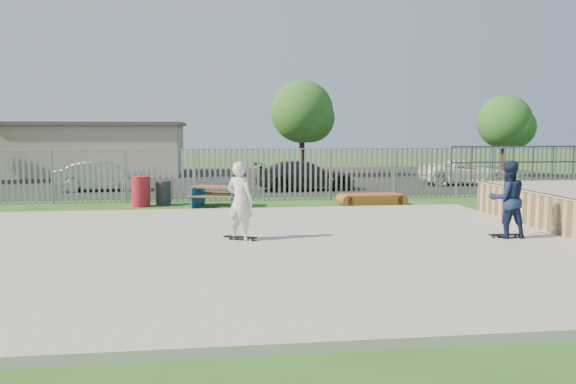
{
  "coord_description": "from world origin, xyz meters",
  "views": [
    {
      "loc": [
        -0.76,
        -12.44,
        2.69
      ],
      "look_at": [
        1.07,
        2.0,
        1.1
      ],
      "focal_mm": 35.0,
      "sensor_mm": 36.0,
      "label": 1
    }
  ],
  "objects": [
    {
      "name": "trash_bin_red",
      "position": [
        -3.48,
        7.9,
        0.54
      ],
      "size": [
        0.65,
        0.65,
        1.08
      ],
      "primitive_type": "cylinder",
      "color": "#A51926",
      "rests_on": "ground"
    },
    {
      "name": "building",
      "position": [
        -8.0,
        23.0,
        1.61
      ],
      "size": [
        10.4,
        6.4,
        3.2
      ],
      "color": "#BAAC8F",
      "rests_on": "ground"
    },
    {
      "name": "concrete_slab",
      "position": [
        0.0,
        0.0,
        0.07
      ],
      "size": [
        15.0,
        12.0,
        0.15
      ],
      "primitive_type": "cube",
      "color": "#9D9D98",
      "rests_on": "ground"
    },
    {
      "name": "skater_white",
      "position": [
        -0.24,
        0.53,
        1.07
      ],
      "size": [
        0.8,
        0.74,
        1.84
      ],
      "primitive_type": "imported",
      "rotation": [
        0.0,
        0.0,
        2.54
      ],
      "color": "silver",
      "rests_on": "concrete_slab"
    },
    {
      "name": "trash_bin_grey",
      "position": [
        -2.72,
        8.27,
        0.44
      ],
      "size": [
        0.53,
        0.53,
        0.89
      ],
      "primitive_type": "cylinder",
      "color": "#29282B",
      "rests_on": "ground"
    },
    {
      "name": "skater_navy",
      "position": [
        6.08,
        0.04,
        1.07
      ],
      "size": [
        0.91,
        0.72,
        1.84
      ],
      "primitive_type": "imported",
      "rotation": [
        0.0,
        0.0,
        3.11
      ],
      "color": "#152142",
      "rests_on": "concrete_slab"
    },
    {
      "name": "funbox",
      "position": [
        4.8,
        7.25,
        0.2
      ],
      "size": [
        2.06,
        1.08,
        0.4
      ],
      "rotation": [
        0.0,
        0.0,
        0.04
      ],
      "color": "brown",
      "rests_on": "ground"
    },
    {
      "name": "car_dark",
      "position": [
        3.18,
        12.53,
        0.68
      ],
      "size": [
        4.64,
        2.17,
        1.31
      ],
      "primitive_type": "imported",
      "rotation": [
        0.0,
        0.0,
        1.65
      ],
      "color": "black",
      "rests_on": "parking_lot"
    },
    {
      "name": "fence",
      "position": [
        1.0,
        4.59,
        1.0
      ],
      "size": [
        26.04,
        16.02,
        2.0
      ],
      "color": "gray",
      "rests_on": "ground"
    },
    {
      "name": "tree_right",
      "position": [
        15.68,
        18.22,
        3.18
      ],
      "size": [
        3.07,
        3.07,
        4.74
      ],
      "color": "#412B1A",
      "rests_on": "ground"
    },
    {
      "name": "ground",
      "position": [
        0.0,
        0.0,
        0.0
      ],
      "size": [
        120.0,
        120.0,
        0.0
      ],
      "primitive_type": "plane",
      "color": "#28571D",
      "rests_on": "ground"
    },
    {
      "name": "tree_mid",
      "position": [
        4.16,
        19.99,
        3.78
      ],
      "size": [
        3.64,
        3.64,
        5.61
      ],
      "color": "#382016",
      "rests_on": "ground"
    },
    {
      "name": "picnic_table",
      "position": [
        -0.77,
        7.49,
        0.38
      ],
      "size": [
        2.11,
        1.91,
        0.74
      ],
      "rotation": [
        0.0,
        0.0,
        -0.31
      ],
      "color": "brown",
      "rests_on": "ground"
    },
    {
      "name": "car_white",
      "position": [
        11.47,
        14.12,
        0.63
      ],
      "size": [
        4.47,
        2.28,
        1.21
      ],
      "primitive_type": "imported",
      "rotation": [
        0.0,
        0.0,
        1.51
      ],
      "color": "white",
      "rests_on": "parking_lot"
    },
    {
      "name": "car_silver",
      "position": [
        -5.83,
        13.35,
        0.68
      ],
      "size": [
        4.07,
        1.56,
        1.32
      ],
      "primitive_type": "imported",
      "rotation": [
        0.0,
        0.0,
        1.61
      ],
      "color": "#B2B2B7",
      "rests_on": "parking_lot"
    },
    {
      "name": "skateboard_b",
      "position": [
        -0.24,
        0.53,
        0.19
      ],
      "size": [
        0.81,
        0.51,
        0.08
      ],
      "rotation": [
        0.0,
        0.0,
        -0.43
      ],
      "color": "black",
      "rests_on": "concrete_slab"
    },
    {
      "name": "parking_lot",
      "position": [
        0.0,
        19.0,
        0.01
      ],
      "size": [
        40.0,
        18.0,
        0.02
      ],
      "primitive_type": "cube",
      "color": "black",
      "rests_on": "ground"
    },
    {
      "name": "skateboard_a",
      "position": [
        6.08,
        0.04,
        0.19
      ],
      "size": [
        0.81,
        0.22,
        0.08
      ],
      "rotation": [
        0.0,
        0.0,
        -0.03
      ],
      "color": "black",
      "rests_on": "concrete_slab"
    }
  ]
}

